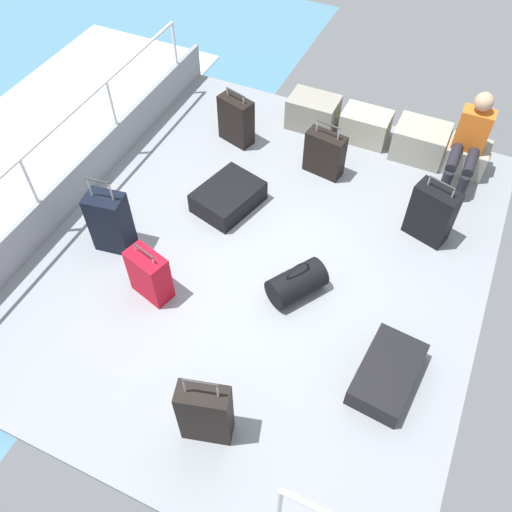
{
  "coord_description": "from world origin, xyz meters",
  "views": [
    {
      "loc": [
        1.4,
        -3.25,
        4.27
      ],
      "look_at": [
        0.03,
        -0.27,
        0.25
      ],
      "focal_mm": 37.77,
      "sensor_mm": 36.0,
      "label": 1
    }
  ],
  "objects": [
    {
      "name": "sea_wake",
      "position": [
        -3.6,
        0.0,
        -0.34
      ],
      "size": [
        12.0,
        12.0,
        0.01
      ],
      "color": "teal",
      "rests_on": "ground_plane"
    },
    {
      "name": "suitcase_2",
      "position": [
        -0.63,
        0.45,
        0.12
      ],
      "size": [
        0.7,
        0.83,
        0.25
      ],
      "color": "black",
      "rests_on": "ground_plane"
    },
    {
      "name": "gunwale_port",
      "position": [
        -2.17,
        0.0,
        0.23
      ],
      "size": [
        0.06,
        5.2,
        0.45
      ],
      "primitive_type": "cube",
      "color": "gray",
      "rests_on": "ground_plane"
    },
    {
      "name": "suitcase_5",
      "position": [
        -1.44,
        -0.55,
        0.34
      ],
      "size": [
        0.4,
        0.3,
        0.91
      ],
      "color": "black",
      "rests_on": "ground_plane"
    },
    {
      "name": "suitcase_3",
      "position": [
        0.12,
        1.41,
        0.27
      ],
      "size": [
        0.47,
        0.26,
        0.68
      ],
      "color": "black",
      "rests_on": "ground_plane"
    },
    {
      "name": "suitcase_7",
      "position": [
        0.36,
        -1.91,
        0.35
      ],
      "size": [
        0.43,
        0.29,
        0.88
      ],
      "color": "black",
      "rests_on": "ground_plane"
    },
    {
      "name": "suitcase_0",
      "position": [
        1.54,
        -0.87,
        0.11
      ],
      "size": [
        0.52,
        0.8,
        0.21
      ],
      "color": "black",
      "rests_on": "ground_plane"
    },
    {
      "name": "suitcase_6",
      "position": [
        -1.05,
        1.51,
        0.3
      ],
      "size": [
        0.46,
        0.32,
        0.69
      ],
      "color": "black",
      "rests_on": "ground_plane"
    },
    {
      "name": "cargo_crate_1",
      "position": [
        0.37,
        2.2,
        0.19
      ],
      "size": [
        0.61,
        0.39,
        0.37
      ],
      "color": "#9E9989",
      "rests_on": "ground_plane"
    },
    {
      "name": "passenger_seated",
      "position": [
        1.57,
        1.97,
        0.54
      ],
      "size": [
        0.34,
        0.66,
        1.04
      ],
      "color": "orange",
      "rests_on": "ground_plane"
    },
    {
      "name": "cargo_crate_2",
      "position": [
        1.06,
        2.16,
        0.2
      ],
      "size": [
        0.64,
        0.47,
        0.4
      ],
      "color": "gray",
      "rests_on": "ground_plane"
    },
    {
      "name": "cargo_crate_0",
      "position": [
        -0.3,
        2.17,
        0.2
      ],
      "size": [
        0.64,
        0.42,
        0.4
      ],
      "color": "gray",
      "rests_on": "ground_plane"
    },
    {
      "name": "suitcase_1",
      "position": [
        1.45,
        0.93,
        0.32
      ],
      "size": [
        0.49,
        0.35,
        0.75
      ],
      "color": "black",
      "rests_on": "ground_plane"
    },
    {
      "name": "railing_port",
      "position": [
        -2.17,
        0.0,
        0.78
      ],
      "size": [
        0.04,
        4.2,
        1.02
      ],
      "color": "silver",
      "rests_on": "ground_plane"
    },
    {
      "name": "ground_plane",
      "position": [
        0.0,
        0.0,
        -0.03
      ],
      "size": [
        4.4,
        5.2,
        0.06
      ],
      "primitive_type": "cube",
      "color": "gray"
    },
    {
      "name": "duffel_bag",
      "position": [
        0.49,
        -0.34,
        0.15
      ],
      "size": [
        0.55,
        0.62,
        0.44
      ],
      "color": "black",
      "rests_on": "ground_plane"
    },
    {
      "name": "paper_cup",
      "position": [
        -1.71,
        -0.13,
        0.05
      ],
      "size": [
        0.08,
        0.08,
        0.1
      ],
      "primitive_type": "cylinder",
      "color": "white",
      "rests_on": "ground_plane"
    },
    {
      "name": "cargo_crate_3",
      "position": [
        1.57,
        2.15,
        0.17
      ],
      "size": [
        0.57,
        0.4,
        0.34
      ],
      "color": "gray",
      "rests_on": "ground_plane"
    },
    {
      "name": "suitcase_4",
      "position": [
        -0.77,
        -0.91,
        0.27
      ],
      "size": [
        0.43,
        0.31,
        0.63
      ],
      "color": "#B70C1E",
      "rests_on": "ground_plane"
    }
  ]
}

